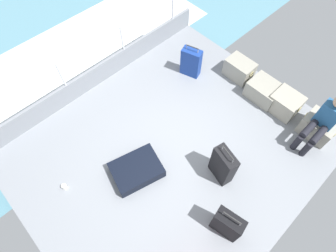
{
  "coord_description": "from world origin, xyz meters",
  "views": [
    {
      "loc": [
        1.57,
        -1.62,
        4.44
      ],
      "look_at": [
        -0.3,
        0.16,
        0.25
      ],
      "focal_mm": 29.57,
      "sensor_mm": 36.0,
      "label": 1
    }
  ],
  "objects": [
    {
      "name": "gunwale_port",
      "position": [
        -2.17,
        0.0,
        0.23
      ],
      "size": [
        0.06,
        5.2,
        0.45
      ],
      "primitive_type": "cube",
      "color": "gray",
      "rests_on": "ground_plane"
    },
    {
      "name": "cargo_crate_2",
      "position": [
        0.86,
        2.13,
        0.2
      ],
      "size": [
        0.56,
        0.47,
        0.4
      ],
      "color": "#9E9989",
      "rests_on": "ground_plane"
    },
    {
      "name": "ground_plane",
      "position": [
        0.0,
        0.0,
        -0.03
      ],
      "size": [
        4.4,
        5.2,
        0.06
      ],
      "primitive_type": "cube",
      "color": "gray"
    },
    {
      "name": "sea_wake",
      "position": [
        -3.6,
        0.0,
        -0.34
      ],
      "size": [
        12.0,
        12.0,
        0.01
      ],
      "color": "#598C9E",
      "rests_on": "ground_plane"
    },
    {
      "name": "suitcase_0",
      "position": [
        1.52,
        -0.39,
        0.29
      ],
      "size": [
        0.46,
        0.29,
        0.68
      ],
      "color": "black",
      "rests_on": "ground_plane"
    },
    {
      "name": "passenger_seated",
      "position": [
        1.56,
        1.95,
        0.57
      ],
      "size": [
        0.34,
        0.66,
        1.08
      ],
      "color": "#26598C",
      "rests_on": "ground_plane"
    },
    {
      "name": "railing_port",
      "position": [
        -2.17,
        0.0,
        0.78
      ],
      "size": [
        0.04,
        4.2,
        1.02
      ],
      "color": "silver",
      "rests_on": "ground_plane"
    },
    {
      "name": "paper_cup",
      "position": [
        -0.71,
        -1.8,
        0.05
      ],
      "size": [
        0.08,
        0.08,
        0.1
      ],
      "primitive_type": "cylinder",
      "color": "white",
      "rests_on": "ground_plane"
    },
    {
      "name": "suitcase_2",
      "position": [
        -1.05,
        1.52,
        0.32
      ],
      "size": [
        0.44,
        0.32,
        0.73
      ],
      "color": "navy",
      "rests_on": "ground_plane"
    },
    {
      "name": "cargo_crate_1",
      "position": [
        0.39,
        2.11,
        0.18
      ],
      "size": [
        0.65,
        0.49,
        0.36
      ],
      "color": "gray",
      "rests_on": "ground_plane"
    },
    {
      "name": "cargo_crate_0",
      "position": [
        -0.3,
        2.19,
        0.2
      ],
      "size": [
        0.6,
        0.39,
        0.4
      ],
      "color": "gray",
      "rests_on": "ground_plane"
    },
    {
      "name": "suitcase_4",
      "position": [
        0.89,
        0.24,
        0.36
      ],
      "size": [
        0.45,
        0.29,
        0.82
      ],
      "color": "black",
      "rests_on": "ground_plane"
    },
    {
      "name": "suitcase_1",
      "position": [
        -0.1,
        -0.76,
        0.11
      ],
      "size": [
        0.78,
        0.93,
        0.21
      ],
      "color": "black",
      "rests_on": "ground_plane"
    },
    {
      "name": "cargo_crate_3",
      "position": [
        1.56,
        2.13,
        0.19
      ],
      "size": [
        0.59,
        0.47,
        0.38
      ],
      "color": "#9E9989",
      "rests_on": "ground_plane"
    }
  ]
}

